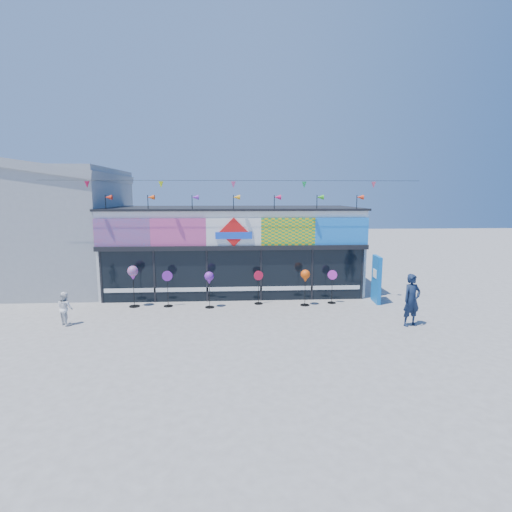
{
  "coord_description": "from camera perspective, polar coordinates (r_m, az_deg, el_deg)",
  "views": [
    {
      "loc": [
        -0.06,
        -14.0,
        4.73
      ],
      "look_at": [
        0.89,
        2.0,
        2.24
      ],
      "focal_mm": 28.0,
      "sensor_mm": 36.0,
      "label": 1
    }
  ],
  "objects": [
    {
      "name": "spinner_5",
      "position": [
        17.76,
        10.81,
        -4.2
      ],
      "size": [
        0.39,
        0.37,
        1.47
      ],
      "color": "black",
      "rests_on": "ground"
    },
    {
      "name": "spinner_0",
      "position": [
        17.54,
        -17.17,
        -2.48
      ],
      "size": [
        0.45,
        0.45,
        1.77
      ],
      "color": "black",
      "rests_on": "ground"
    },
    {
      "name": "adult_man",
      "position": [
        15.52,
        21.36,
        -5.89
      ],
      "size": [
        0.79,
        0.62,
        1.91
      ],
      "primitive_type": "imported",
      "rotation": [
        0.0,
        0.0,
        0.27
      ],
      "color": "#111E38",
      "rests_on": "ground"
    },
    {
      "name": "ground",
      "position": [
        14.78,
        -3.04,
        -9.87
      ],
      "size": [
        80.0,
        80.0,
        0.0
      ],
      "primitive_type": "plane",
      "color": "slate",
      "rests_on": "ground"
    },
    {
      "name": "spinner_3",
      "position": [
        17.34,
        0.36,
        -4.38
      ],
      "size": [
        0.41,
        0.37,
        1.46
      ],
      "color": "black",
      "rests_on": "ground"
    },
    {
      "name": "spinner_1",
      "position": [
        17.34,
        -12.51,
        -4.45
      ],
      "size": [
        0.43,
        0.39,
        1.54
      ],
      "color": "black",
      "rests_on": "ground"
    },
    {
      "name": "neighbour_building",
      "position": [
        23.29,
        -28.74,
        3.97
      ],
      "size": [
        8.18,
        7.2,
        6.87
      ],
      "color": "#95979A",
      "rests_on": "ground"
    },
    {
      "name": "spinner_2",
      "position": [
        16.79,
        -6.7,
        -3.27
      ],
      "size": [
        0.39,
        0.39,
        1.54
      ],
      "color": "black",
      "rests_on": "ground"
    },
    {
      "name": "blue_sign",
      "position": [
        18.33,
        16.83,
        -3.19
      ],
      "size": [
        0.24,
        1.04,
        2.07
      ],
      "rotation": [
        0.0,
        0.0,
        -0.07
      ],
      "color": "#0C62BB",
      "rests_on": "ground"
    },
    {
      "name": "child",
      "position": [
        16.23,
        -25.58,
        -6.75
      ],
      "size": [
        0.68,
        0.65,
        1.23
      ],
      "primitive_type": "imported",
      "rotation": [
        0.0,
        0.0,
        2.44
      ],
      "color": "white",
      "rests_on": "ground"
    },
    {
      "name": "kite_shop",
      "position": [
        20.12,
        -3.21,
        1.14
      ],
      "size": [
        16.0,
        5.7,
        5.31
      ],
      "color": "white",
      "rests_on": "ground"
    },
    {
      "name": "spinner_4",
      "position": [
        17.13,
        7.06,
        -2.99
      ],
      "size": [
        0.39,
        0.39,
        1.56
      ],
      "color": "black",
      "rests_on": "ground"
    }
  ]
}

